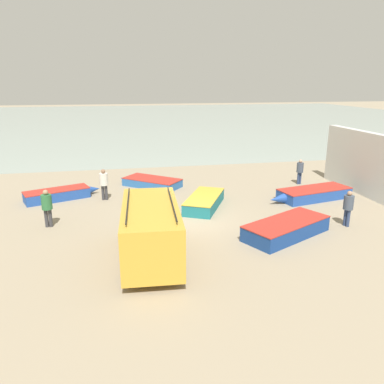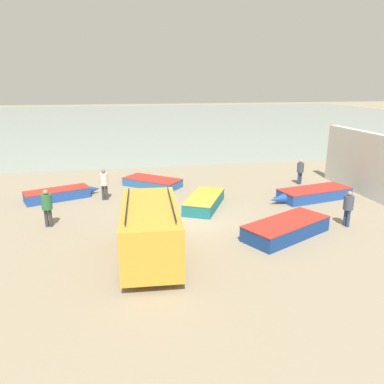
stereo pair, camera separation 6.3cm
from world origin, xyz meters
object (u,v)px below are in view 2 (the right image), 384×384
at_px(fisherman_0, 104,182).
at_px(fisherman_1, 47,205).
at_px(fishing_rowboat_0, 312,194).
at_px(fishing_rowboat_1, 60,194).
at_px(fishing_rowboat_4, 288,228).
at_px(fishing_rowboat_3, 205,201).
at_px(fisherman_2, 300,170).
at_px(fisherman_3, 348,205).
at_px(fishing_rowboat_2, 151,182).
at_px(parked_van, 150,230).

relative_size(fisherman_0, fisherman_1, 1.00).
relative_size(fishing_rowboat_0, fishing_rowboat_1, 1.22).
xyz_separation_m(fishing_rowboat_0, fishing_rowboat_4, (-3.61, -4.62, 0.03)).
distance_m(fishing_rowboat_4, fisherman_1, 10.99).
relative_size(fishing_rowboat_1, fishing_rowboat_3, 0.99).
height_order(fishing_rowboat_3, fishing_rowboat_4, fishing_rowboat_4).
bearing_deg(fisherman_2, fishing_rowboat_3, -80.22).
bearing_deg(fisherman_3, fishing_rowboat_0, 70.08).
relative_size(fishing_rowboat_2, fisherman_1, 2.28).
distance_m(fishing_rowboat_4, fisherman_0, 10.58).
xyz_separation_m(fishing_rowboat_3, fishing_rowboat_4, (2.73, -4.53, 0.02)).
distance_m(parked_van, fisherman_3, 9.40).
distance_m(fishing_rowboat_2, fisherman_3, 12.13).
xyz_separation_m(fishing_rowboat_0, fisherman_2, (0.82, 3.21, 0.67)).
bearing_deg(parked_van, fishing_rowboat_4, -75.52).
bearing_deg(fisherman_2, fishing_rowboat_0, -29.24).
relative_size(fishing_rowboat_1, fisherman_1, 2.40).
distance_m(fishing_rowboat_2, fisherman_0, 3.82).
height_order(fishing_rowboat_0, fisherman_0, fisherman_0).
height_order(fishing_rowboat_1, fisherman_3, fisherman_3).
bearing_deg(fisherman_1, fishing_rowboat_4, 76.50).
xyz_separation_m(fishing_rowboat_0, fishing_rowboat_1, (-14.22, 2.81, -0.01)).
height_order(fishing_rowboat_0, fishing_rowboat_3, fishing_rowboat_3).
xyz_separation_m(parked_van, fishing_rowboat_2, (0.91, 10.40, -0.92)).
bearing_deg(fishing_rowboat_3, fishing_rowboat_4, -122.14).
xyz_separation_m(fishing_rowboat_0, fishing_rowboat_3, (-6.34, -0.09, 0.01)).
bearing_deg(fisherman_2, parked_van, -64.51).
bearing_deg(fishing_rowboat_3, fishing_rowboat_1, 96.60).
bearing_deg(fisherman_1, fisherman_0, 149.42).
relative_size(fishing_rowboat_1, fisherman_0, 2.40).
bearing_deg(fishing_rowboat_1, fishing_rowboat_2, -3.23).
relative_size(parked_van, fishing_rowboat_3, 1.18).
bearing_deg(parked_van, fishing_rowboat_0, -55.70).
xyz_separation_m(fishing_rowboat_1, fisherman_2, (15.03, 0.40, 0.68)).
bearing_deg(fishing_rowboat_1, fisherman_0, -35.62).
relative_size(parked_van, fishing_rowboat_4, 1.04).
distance_m(fishing_rowboat_1, fishing_rowboat_2, 5.66).
height_order(fisherman_1, fisherman_2, fisherman_1).
relative_size(parked_van, fishing_rowboat_2, 1.26).
distance_m(fishing_rowboat_2, fishing_rowboat_4, 10.59).
distance_m(fishing_rowboat_0, fisherman_0, 11.91).
bearing_deg(fishing_rowboat_0, fishing_rowboat_4, 40.03).
bearing_deg(fisherman_0, fisherman_1, 153.37).
height_order(parked_van, fishing_rowboat_1, parked_van).
bearing_deg(fisherman_0, fishing_rowboat_4, -123.47).
bearing_deg(fishing_rowboat_1, fisherman_2, -19.99).
bearing_deg(fishing_rowboat_3, fisherman_0, 93.88).
distance_m(fishing_rowboat_2, fisherman_2, 9.78).
distance_m(fishing_rowboat_2, fisherman_1, 8.16).
height_order(fishing_rowboat_4, fisherman_1, fisherman_1).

